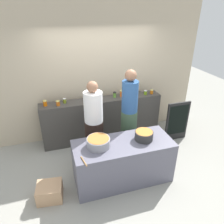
% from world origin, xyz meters
% --- Properties ---
extents(ground, '(12.00, 12.00, 0.00)m').
position_xyz_m(ground, '(0.00, 0.00, 0.00)').
color(ground, gray).
extents(storefront_wall, '(4.80, 0.12, 3.00)m').
position_xyz_m(storefront_wall, '(0.00, 1.45, 1.50)').
color(storefront_wall, '#BFAE91').
rests_on(storefront_wall, ground).
extents(display_shelf, '(2.70, 0.36, 1.00)m').
position_xyz_m(display_shelf, '(0.00, 1.10, 0.50)').
color(display_shelf, '#3E3B37').
rests_on(display_shelf, ground).
extents(prep_table, '(1.70, 0.70, 0.78)m').
position_xyz_m(prep_table, '(0.00, -0.30, 0.39)').
color(prep_table, '#5B5A6A').
rests_on(prep_table, ground).
extents(preserve_jar_0, '(0.08, 0.08, 0.12)m').
position_xyz_m(preserve_jar_0, '(-1.20, 1.11, 1.06)').
color(preserve_jar_0, '#DD610A').
rests_on(preserve_jar_0, display_shelf).
extents(preserve_jar_1, '(0.08, 0.08, 0.10)m').
position_xyz_m(preserve_jar_1, '(-0.94, 1.05, 1.05)').
color(preserve_jar_1, '#CB5D16').
rests_on(preserve_jar_1, display_shelf).
extents(preserve_jar_2, '(0.07, 0.07, 0.10)m').
position_xyz_m(preserve_jar_2, '(-0.80, 1.14, 1.05)').
color(preserve_jar_2, olive).
rests_on(preserve_jar_2, display_shelf).
extents(preserve_jar_3, '(0.07, 0.07, 0.13)m').
position_xyz_m(preserve_jar_3, '(-0.29, 1.17, 1.07)').
color(preserve_jar_3, '#4A1C5A').
rests_on(preserve_jar_3, display_shelf).
extents(preserve_jar_4, '(0.07, 0.07, 0.12)m').
position_xyz_m(preserve_jar_4, '(-0.16, 1.12, 1.06)').
color(preserve_jar_4, brown).
rests_on(preserve_jar_4, display_shelf).
extents(preserve_jar_5, '(0.07, 0.07, 0.12)m').
position_xyz_m(preserve_jar_5, '(0.30, 1.13, 1.06)').
color(preserve_jar_5, '#5E9436').
rests_on(preserve_jar_5, display_shelf).
extents(preserve_jar_6, '(0.09, 0.09, 0.14)m').
position_xyz_m(preserve_jar_6, '(0.47, 1.13, 1.07)').
color(preserve_jar_6, orange).
rests_on(preserve_jar_6, display_shelf).
extents(preserve_jar_7, '(0.07, 0.07, 0.10)m').
position_xyz_m(preserve_jar_7, '(0.82, 1.16, 1.05)').
color(preserve_jar_7, gold).
rests_on(preserve_jar_7, display_shelf).
extents(preserve_jar_8, '(0.07, 0.07, 0.10)m').
position_xyz_m(preserve_jar_8, '(1.02, 1.07, 1.05)').
color(preserve_jar_8, olive).
rests_on(preserve_jar_8, display_shelf).
extents(preserve_jar_9, '(0.07, 0.07, 0.10)m').
position_xyz_m(preserve_jar_9, '(1.18, 1.07, 1.05)').
color(preserve_jar_9, '#C96113').
rests_on(preserve_jar_9, display_shelf).
extents(cooking_pot_left, '(0.38, 0.38, 0.16)m').
position_xyz_m(cooking_pot_left, '(-0.42, -0.27, 0.86)').
color(cooking_pot_left, gray).
rests_on(cooking_pot_left, prep_table).
extents(cooking_pot_center, '(0.31, 0.31, 0.16)m').
position_xyz_m(cooking_pot_center, '(0.37, -0.30, 0.86)').
color(cooking_pot_center, '#2D2D2D').
rests_on(cooking_pot_center, prep_table).
extents(wooden_spoon, '(0.06, 0.24, 0.02)m').
position_xyz_m(wooden_spoon, '(-0.72, -0.58, 0.79)').
color(wooden_spoon, '#9E703D').
rests_on(wooden_spoon, prep_table).
extents(cook_with_tongs, '(0.35, 0.35, 1.71)m').
position_xyz_m(cook_with_tongs, '(-0.36, 0.31, 0.78)').
color(cook_with_tongs, black).
rests_on(cook_with_tongs, ground).
extents(cook_in_cap, '(0.32, 0.32, 1.83)m').
position_xyz_m(cook_in_cap, '(0.36, 0.38, 0.85)').
color(cook_in_cap, '#3E573E').
rests_on(cook_in_cap, ground).
extents(bread_crate, '(0.44, 0.40, 0.27)m').
position_xyz_m(bread_crate, '(-1.29, -0.38, 0.14)').
color(bread_crate, tan).
rests_on(bread_crate, ground).
extents(chalkboard_sign, '(0.55, 0.05, 0.95)m').
position_xyz_m(chalkboard_sign, '(1.61, 0.54, 0.48)').
color(chalkboard_sign, black).
rests_on(chalkboard_sign, ground).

